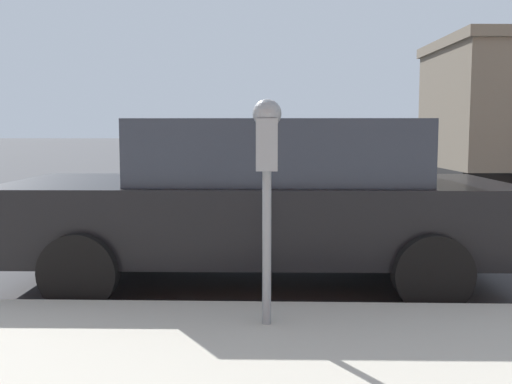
{
  "coord_description": "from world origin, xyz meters",
  "views": [
    {
      "loc": [
        -6.67,
        -0.97,
        1.46
      ],
      "look_at": [
        -2.51,
        -0.84,
        1.03
      ],
      "focal_mm": 42.0,
      "sensor_mm": 36.0,
      "label": 1
    }
  ],
  "objects": [
    {
      "name": "ground_plane",
      "position": [
        0.0,
        0.0,
        0.0
      ],
      "size": [
        220.0,
        220.0,
        0.0
      ],
      "primitive_type": "plane",
      "color": "#424244"
    },
    {
      "name": "parking_meter",
      "position": [
        -2.73,
        -0.92,
        1.31
      ],
      "size": [
        0.21,
        0.19,
        1.51
      ],
      "color": "gray",
      "rests_on": "sidewalk"
    },
    {
      "name": "car_black",
      "position": [
        -1.0,
        -0.85,
        0.82
      ],
      "size": [
        2.16,
        4.62,
        1.56
      ],
      "rotation": [
        0.0,
        0.0,
        0.01
      ],
      "color": "black",
      "rests_on": "ground_plane"
    }
  ]
}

